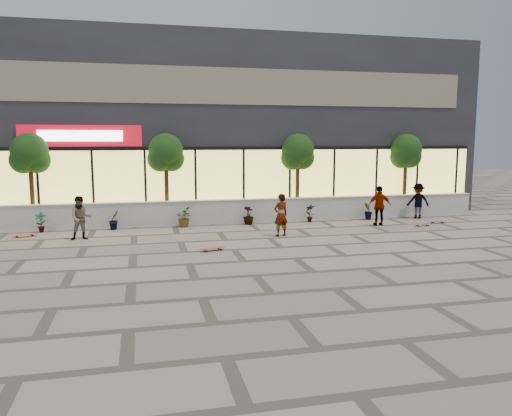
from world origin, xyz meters
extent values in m
plane|color=gray|center=(0.00, 0.00, 0.00)|extent=(80.00, 80.00, 0.00)
cube|color=white|center=(0.00, 7.00, 0.50)|extent=(22.00, 0.35, 1.00)
cube|color=#B2AFA8|center=(0.00, 7.00, 1.02)|extent=(22.00, 0.42, 0.04)
cube|color=#27262B|center=(0.00, 12.50, 4.25)|extent=(24.00, 9.00, 8.50)
cube|color=#E6CC5C|center=(0.00, 7.98, 1.70)|extent=(23.04, 0.05, 3.00)
cube|color=black|center=(0.00, 7.95, 3.25)|extent=(23.04, 0.08, 0.15)
cube|color=red|center=(-7.00, 7.93, 3.80)|extent=(5.00, 0.10, 0.90)
cube|color=white|center=(-7.00, 7.86, 3.80)|extent=(3.40, 0.06, 0.45)
cube|color=brown|center=(0.00, 7.98, 6.00)|extent=(21.60, 0.05, 1.60)
imported|color=#123912|center=(-8.50, 6.45, 0.41)|extent=(0.43, 0.29, 0.81)
imported|color=#123912|center=(-5.70, 6.45, 0.41)|extent=(0.57, 0.57, 0.81)
imported|color=#123912|center=(-2.90, 6.45, 0.41)|extent=(0.68, 0.77, 0.81)
imported|color=#123912|center=(-0.10, 6.45, 0.41)|extent=(0.64, 0.64, 0.81)
imported|color=#123912|center=(2.70, 6.45, 0.41)|extent=(0.46, 0.35, 0.81)
imported|color=#123912|center=(5.50, 6.45, 0.41)|extent=(0.55, 0.57, 0.81)
cylinder|color=#412A17|center=(-9.00, 7.70, 1.62)|extent=(0.18, 0.18, 3.24)
sphere|color=#123912|center=(-9.00, 7.70, 3.17)|extent=(1.50, 1.50, 1.50)
sphere|color=#123912|center=(-9.25, 7.65, 2.81)|extent=(1.10, 1.10, 1.10)
sphere|color=#123912|center=(-8.75, 7.75, 2.81)|extent=(1.10, 1.10, 1.10)
cylinder|color=#412A17|center=(-3.50, 7.70, 1.62)|extent=(0.18, 0.18, 3.24)
sphere|color=#123912|center=(-3.50, 7.70, 3.17)|extent=(1.50, 1.50, 1.50)
sphere|color=#123912|center=(-3.75, 7.65, 2.81)|extent=(1.10, 1.10, 1.10)
sphere|color=#123912|center=(-3.25, 7.75, 2.81)|extent=(1.10, 1.10, 1.10)
cylinder|color=#412A17|center=(2.50, 7.70, 1.62)|extent=(0.18, 0.18, 3.24)
sphere|color=#123912|center=(2.50, 7.70, 3.17)|extent=(1.50, 1.50, 1.50)
sphere|color=#123912|center=(2.25, 7.65, 2.81)|extent=(1.10, 1.10, 1.10)
sphere|color=#123912|center=(2.75, 7.75, 2.81)|extent=(1.10, 1.10, 1.10)
cylinder|color=#412A17|center=(8.00, 7.70, 1.62)|extent=(0.18, 0.18, 3.24)
sphere|color=#123912|center=(8.00, 7.70, 3.17)|extent=(1.50, 1.50, 1.50)
sphere|color=#123912|center=(7.75, 7.65, 2.81)|extent=(1.10, 1.10, 1.10)
sphere|color=#123912|center=(8.25, 7.75, 2.81)|extent=(1.10, 1.10, 1.10)
imported|color=white|center=(0.53, 3.57, 0.81)|extent=(0.68, 0.54, 1.62)
imported|color=#9A7D63|center=(-6.76, 4.54, 0.80)|extent=(0.83, 0.67, 1.61)
imported|color=silver|center=(5.28, 4.91, 0.85)|extent=(1.04, 0.55, 1.70)
imported|color=maroon|center=(7.92, 6.30, 0.82)|extent=(1.16, 0.83, 1.63)
cube|color=brown|center=(-2.34, 1.64, 0.09)|extent=(0.86, 0.50, 0.02)
cylinder|color=black|center=(-2.12, 1.80, 0.03)|extent=(0.07, 0.05, 0.06)
cylinder|color=black|center=(-2.07, 1.66, 0.03)|extent=(0.07, 0.05, 0.06)
cylinder|color=black|center=(-2.61, 1.62, 0.03)|extent=(0.07, 0.05, 0.06)
cylinder|color=black|center=(-2.56, 1.48, 0.03)|extent=(0.07, 0.05, 0.06)
cube|color=red|center=(-8.93, 5.58, 0.09)|extent=(0.88, 0.55, 0.02)
cylinder|color=black|center=(-8.71, 5.76, 0.03)|extent=(0.07, 0.06, 0.06)
cylinder|color=black|center=(-8.65, 5.61, 0.03)|extent=(0.07, 0.06, 0.06)
cylinder|color=black|center=(-9.20, 5.54, 0.03)|extent=(0.07, 0.06, 0.06)
cylinder|color=black|center=(-9.14, 5.40, 0.03)|extent=(0.07, 0.06, 0.06)
cube|color=brown|center=(7.00, 4.34, 0.08)|extent=(0.75, 0.22, 0.02)
cylinder|color=black|center=(7.23, 4.42, 0.03)|extent=(0.05, 0.03, 0.05)
cylinder|color=black|center=(7.23, 4.28, 0.03)|extent=(0.05, 0.03, 0.05)
cylinder|color=black|center=(6.77, 4.40, 0.03)|extent=(0.05, 0.03, 0.05)
cylinder|color=black|center=(6.77, 4.27, 0.03)|extent=(0.05, 0.03, 0.05)
cube|color=#524177|center=(8.08, 4.90, 0.08)|extent=(0.75, 0.24, 0.02)
cylinder|color=black|center=(8.31, 4.95, 0.03)|extent=(0.06, 0.03, 0.05)
cylinder|color=black|center=(8.30, 4.82, 0.03)|extent=(0.06, 0.03, 0.05)
cylinder|color=black|center=(7.85, 4.98, 0.03)|extent=(0.06, 0.03, 0.05)
cylinder|color=black|center=(7.84, 4.85, 0.03)|extent=(0.06, 0.03, 0.05)
camera|label=1|loc=(-4.56, -14.38, 3.64)|focal=35.00mm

